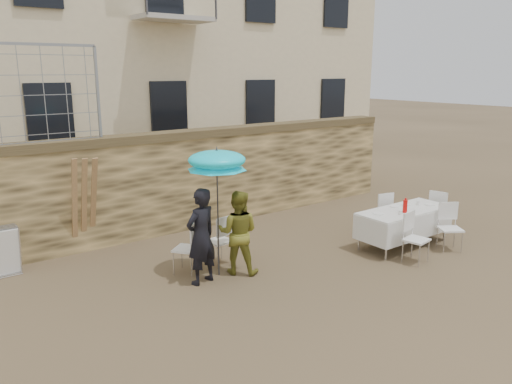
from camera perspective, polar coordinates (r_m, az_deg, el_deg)
ground at (r=7.69m, az=7.53°, el=-13.83°), size 80.00×80.00×0.00m
stone_wall at (r=11.24m, az=-10.15°, el=0.97°), size 13.00×0.50×2.20m
chain_link_fence at (r=10.04m, az=-26.41°, el=9.81°), size 3.20×0.06×1.80m
man_suit at (r=8.45m, az=-6.29°, el=-5.06°), size 0.68×0.53×1.67m
woman_dress at (r=8.85m, az=-2.06°, el=-4.64°), size 0.92×0.92×1.51m
umbrella at (r=8.43m, az=-4.49°, el=3.24°), size 1.02×1.02×2.13m
couple_chair_left at (r=9.02m, az=-8.00°, el=-6.26°), size 0.67×0.67×0.96m
couple_chair_right at (r=9.35m, az=-4.21°, el=-5.43°), size 0.53×0.53×0.96m
banquet_table at (r=10.67m, az=16.63°, el=-2.13°), size 2.10×0.85×0.78m
soda_bottle at (r=10.38m, az=16.68°, el=-1.57°), size 0.09×0.09×0.26m
table_chair_front_left at (r=9.85m, az=17.86°, el=-5.06°), size 0.55×0.55×0.96m
table_chair_front_right at (r=10.73m, az=21.34°, el=-3.81°), size 0.66×0.66×0.96m
table_chair_back at (r=11.36m, az=13.96°, el=-2.31°), size 0.58×0.58×0.96m
table_chair_side at (r=11.90m, az=20.27°, el=-2.04°), size 0.58×0.58×0.96m
chair_stack_right at (r=9.98m, az=-26.80°, el=-5.79°), size 0.46×0.40×0.92m
wood_planks at (r=10.24m, az=-18.40°, el=-1.36°), size 0.70×0.20×2.00m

